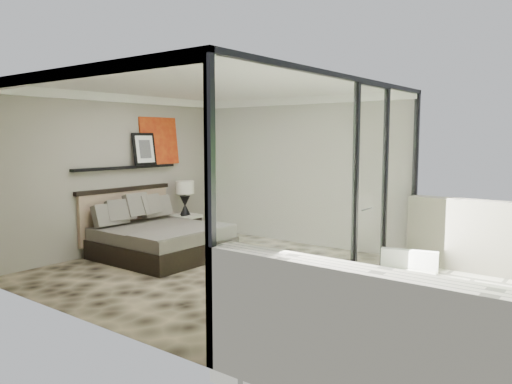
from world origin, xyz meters
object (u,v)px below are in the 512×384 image
Objects in this scene: bed at (158,238)px; nightstand at (184,227)px; lounger at (403,293)px; table_lamp at (185,193)px.

bed is 1.35m from nightstand.
lounger is (4.93, -1.15, -0.09)m from nightstand.
table_lamp is at bearing 151.63° from lounger.
bed reaches higher than lounger.
nightstand is 0.80× the size of table_lamp.
lounger is at bearing -4.60° from nightstand.
nightstand is at bearing 116.26° from bed.
lounger reaches higher than nightstand.
bed is 2.95× the size of table_lamp.
bed is 4.34m from lounger.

